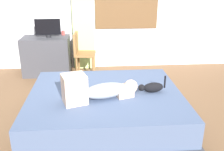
{
  "coord_description": "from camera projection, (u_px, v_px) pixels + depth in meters",
  "views": [
    {
      "loc": [
        -0.09,
        -2.99,
        1.81
      ],
      "look_at": [
        0.14,
        0.15,
        0.6
      ],
      "focal_mm": 40.82,
      "sensor_mm": 36.0,
      "label": 1
    }
  ],
  "objects": [
    {
      "name": "ground_plane",
      "position": [
        102.0,
        121.0,
        3.43
      ],
      "size": [
        16.0,
        16.0,
        0.0
      ],
      "primitive_type": "plane",
      "color": "brown"
    },
    {
      "name": "bed",
      "position": [
        106.0,
        108.0,
        3.31
      ],
      "size": [
        1.97,
        1.69,
        0.45
      ],
      "color": "#38383D",
      "rests_on": "ground"
    },
    {
      "name": "person_lying",
      "position": [
        98.0,
        90.0,
        3.03
      ],
      "size": [
        0.93,
        0.5,
        0.34
      ],
      "color": "#8C939E",
      "rests_on": "bed"
    },
    {
      "name": "cat",
      "position": [
        152.0,
        87.0,
        3.21
      ],
      "size": [
        0.36,
        0.14,
        0.21
      ],
      "color": "black",
      "rests_on": "bed"
    },
    {
      "name": "desk",
      "position": [
        47.0,
        56.0,
        5.04
      ],
      "size": [
        0.9,
        0.56,
        0.74
      ],
      "color": "#38383D",
      "rests_on": "ground"
    },
    {
      "name": "tv_monitor",
      "position": [
        48.0,
        28.0,
        4.84
      ],
      "size": [
        0.48,
        0.1,
        0.35
      ],
      "color": "black",
      "rests_on": "desk"
    },
    {
      "name": "cup",
      "position": [
        63.0,
        33.0,
        5.09
      ],
      "size": [
        0.07,
        0.07,
        0.09
      ],
      "primitive_type": "cylinder",
      "color": "#B23D38",
      "rests_on": "desk"
    },
    {
      "name": "chair_by_desk",
      "position": [
        81.0,
        51.0,
        4.82
      ],
      "size": [
        0.41,
        0.41,
        0.86
      ],
      "color": "brown",
      "rests_on": "ground"
    },
    {
      "name": "curtain_left",
      "position": [
        83.0,
        13.0,
        5.07
      ],
      "size": [
        0.44,
        0.06,
        2.32
      ],
      "primitive_type": "cube",
      "color": "#ADCC75",
      "rests_on": "ground"
    }
  ]
}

